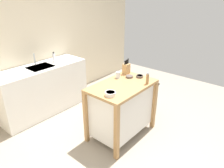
{
  "coord_description": "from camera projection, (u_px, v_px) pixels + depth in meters",
  "views": [
    {
      "loc": [
        -2.1,
        -1.61,
        2.18
      ],
      "look_at": [
        0.2,
        0.34,
        0.84
      ],
      "focal_mm": 33.96,
      "sensor_mm": 36.0,
      "label": 1
    }
  ],
  "objects": [
    {
      "name": "bottle_dish_soap",
      "position": [
        54.0,
        57.0,
        4.04
      ],
      "size": [
        0.05,
        0.05,
        0.2
      ],
      "color": "white",
      "rests_on": "sink_counter"
    },
    {
      "name": "ground_plane",
      "position": [
        120.0,
        143.0,
        3.3
      ],
      "size": [
        6.52,
        6.52,
        0.0
      ],
      "primitive_type": "plane",
      "color": "gray",
      "rests_on": "ground"
    },
    {
      "name": "bowl_stoneware_deep",
      "position": [
        140.0,
        76.0,
        3.41
      ],
      "size": [
        0.11,
        0.11,
        0.03
      ],
      "color": "#564C47",
      "rests_on": "kitchen_island"
    },
    {
      "name": "sink_faucet",
      "position": [
        35.0,
        59.0,
        3.87
      ],
      "size": [
        0.02,
        0.02,
        0.22
      ],
      "color": "#B7BCC1",
      "rests_on": "sink_counter"
    },
    {
      "name": "bowl_ceramic_small",
      "position": [
        129.0,
        76.0,
        3.4
      ],
      "size": [
        0.12,
        0.12,
        0.03
      ],
      "color": "#564C47",
      "rests_on": "kitchen_island"
    },
    {
      "name": "sink_counter",
      "position": [
        43.0,
        89.0,
        4.02
      ],
      "size": [
        1.69,
        0.6,
        0.91
      ],
      "color": "white",
      "rests_on": "ground"
    },
    {
      "name": "wall_back",
      "position": [
        35.0,
        41.0,
        4.0
      ],
      "size": [
        5.52,
        0.1,
        2.6
      ],
      "primitive_type": "cube",
      "color": "beige",
      "rests_on": "ground"
    },
    {
      "name": "bowl_ceramic_wide",
      "position": [
        110.0,
        94.0,
        2.81
      ],
      "size": [
        0.15,
        0.15,
        0.06
      ],
      "color": "silver",
      "rests_on": "kitchen_island"
    },
    {
      "name": "drinking_cup",
      "position": [
        118.0,
        75.0,
        3.37
      ],
      "size": [
        0.07,
        0.07,
        0.1
      ],
      "color": "silver",
      "rests_on": "kitchen_island"
    },
    {
      "name": "kitchen_island",
      "position": [
        122.0,
        107.0,
        3.32
      ],
      "size": [
        1.04,
        0.65,
        0.89
      ],
      "color": "#AD7F4C",
      "rests_on": "ground"
    },
    {
      "name": "pepper_grinder",
      "position": [
        147.0,
        79.0,
        3.14
      ],
      "size": [
        0.04,
        0.04,
        0.18
      ],
      "color": "#9E7042",
      "rests_on": "kitchen_island"
    },
    {
      "name": "trash_bin",
      "position": [
        147.0,
        100.0,
        3.92
      ],
      "size": [
        0.36,
        0.28,
        0.63
      ],
      "color": "slate",
      "rests_on": "ground"
    },
    {
      "name": "knife_block",
      "position": [
        126.0,
        68.0,
        3.53
      ],
      "size": [
        0.11,
        0.09,
        0.25
      ],
      "color": "tan",
      "rests_on": "kitchen_island"
    }
  ]
}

